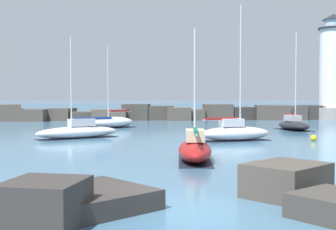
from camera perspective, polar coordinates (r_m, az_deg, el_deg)
ground_plane at (r=15.74m, az=2.13°, el=-11.28°), size 600.00×600.00×0.00m
open_sea_beyond at (r=128.62m, az=-4.25°, el=0.83°), size 400.00×116.00×0.01m
breakwater_jetty at (r=68.80m, az=-3.10°, el=0.22°), size 68.31×6.72×2.58m
lighthouse at (r=74.63m, az=19.44°, el=4.83°), size 5.21×5.21×15.79m
foreground_rocks at (r=15.48m, az=13.30°, el=-9.81°), size 17.33×8.33×1.33m
sailboat_moored_1 at (r=26.53m, az=3.29°, el=-4.16°), size 2.54×6.16×7.51m
sailboat_moored_2 at (r=40.86m, az=-10.90°, el=-1.94°), size 7.31×5.04×8.63m
sailboat_moored_3 at (r=38.30m, az=8.13°, el=-2.08°), size 6.30×3.08×10.98m
sailboat_moored_5 at (r=51.14m, az=15.05°, el=-1.12°), size 2.78×5.65×10.27m
sailboat_moored_6 at (r=53.09m, az=-6.90°, el=-0.86°), size 5.99×5.21×9.07m
mooring_buoy_orange_near at (r=39.57m, az=17.33°, el=-2.68°), size 0.51×0.51×0.71m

